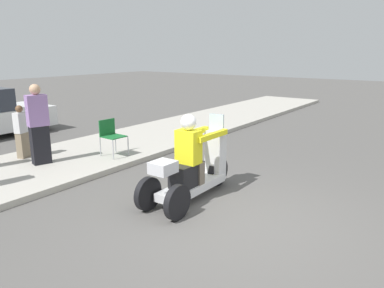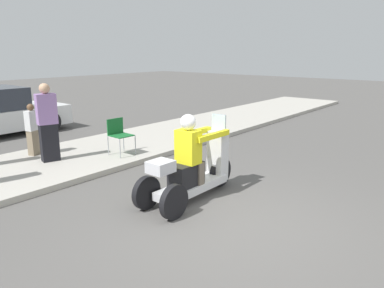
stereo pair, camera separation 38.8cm
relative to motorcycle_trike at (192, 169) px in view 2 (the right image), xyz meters
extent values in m
plane|color=#565451|center=(-0.42, -1.08, -0.53)|extent=(60.00, 60.00, 0.00)
cube|color=#B2ADA3|center=(-0.42, 3.52, -0.47)|extent=(28.00, 2.80, 0.12)
cylinder|color=black|center=(0.82, 0.00, -0.26)|extent=(0.54, 0.10, 0.54)
cylinder|color=black|center=(-0.79, -0.29, -0.26)|extent=(0.54, 0.10, 0.54)
cylinder|color=black|center=(-0.79, 0.29, -0.26)|extent=(0.54, 0.10, 0.54)
cube|color=silver|center=(-0.01, 0.00, -0.32)|extent=(1.49, 0.41, 0.14)
cube|color=black|center=(-0.16, 0.00, -0.06)|extent=(0.60, 0.32, 0.38)
cube|color=silver|center=(0.72, 0.00, 0.07)|extent=(0.24, 0.32, 0.91)
cube|color=silver|center=(0.74, 0.00, 0.68)|extent=(0.03, 0.29, 0.30)
cube|color=silver|center=(-0.75, 0.00, 0.22)|extent=(0.36, 0.32, 0.18)
cube|color=yellow|center=(-0.11, 0.00, 0.40)|extent=(0.26, 0.38, 0.55)
sphere|color=white|center=(-0.11, 0.00, 0.81)|extent=(0.26, 0.26, 0.26)
cube|color=#726656|center=(0.02, -0.12, -0.06)|extent=(0.14, 0.14, 0.38)
cube|color=#726656|center=(0.02, 0.12, -0.06)|extent=(0.14, 0.14, 0.38)
cube|color=yellow|center=(0.31, -0.20, 0.54)|extent=(0.83, 0.09, 0.09)
cube|color=yellow|center=(0.31, 0.20, 0.54)|extent=(0.83, 0.09, 0.09)
cube|color=black|center=(-0.52, 3.57, -0.01)|extent=(0.41, 0.33, 0.81)
cube|color=#9972B2|center=(-0.52, 3.57, 0.72)|extent=(0.45, 0.34, 0.64)
sphere|color=tan|center=(-0.52, 3.57, 1.15)|extent=(0.22, 0.22, 0.22)
cube|color=gray|center=(-0.49, 4.31, -0.13)|extent=(0.29, 0.24, 0.57)
cube|color=silver|center=(-0.49, 4.31, 0.38)|extent=(0.32, 0.25, 0.45)
sphere|color=brown|center=(-0.49, 4.31, 0.69)|extent=(0.15, 0.15, 0.15)
cylinder|color=#A5A8AD|center=(0.57, 2.55, -0.19)|extent=(0.02, 0.02, 0.44)
cylinder|color=#A5A8AD|center=(1.01, 2.53, -0.19)|extent=(0.02, 0.02, 0.44)
cylinder|color=#A5A8AD|center=(0.59, 2.99, -0.19)|extent=(0.02, 0.02, 0.44)
cylinder|color=#A5A8AD|center=(1.03, 2.97, -0.19)|extent=(0.02, 0.02, 0.44)
cube|color=#19662D|center=(0.80, 2.76, 0.04)|extent=(0.46, 0.46, 0.02)
cube|color=#19662D|center=(0.81, 2.98, 0.22)|extent=(0.44, 0.04, 0.38)
cylinder|color=black|center=(1.36, 6.80, -0.21)|extent=(0.64, 0.22, 0.64)
cylinder|color=black|center=(1.36, 8.64, -0.21)|extent=(0.64, 0.22, 0.64)
camera|label=1|loc=(-4.85, -3.48, 1.92)|focal=35.00mm
camera|label=2|loc=(-4.61, -3.79, 1.92)|focal=35.00mm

